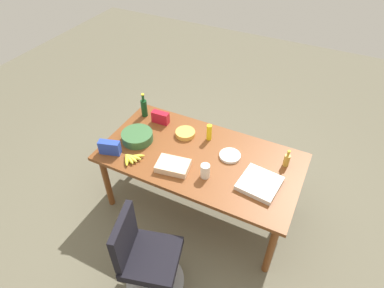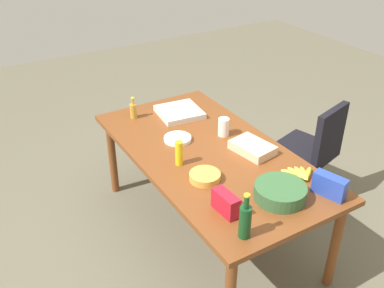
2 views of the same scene
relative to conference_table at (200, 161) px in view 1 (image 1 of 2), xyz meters
The scene contains 15 objects.
ground_plane 0.72m from the conference_table, ahead, with size 10.00×10.00×0.00m, color #645F4C.
conference_table is the anchor object (origin of this frame).
office_chair 1.12m from the conference_table, 91.32° to the right, with size 0.59×0.59×0.95m.
paper_plate_stack 0.32m from the conference_table, 24.20° to the left, with size 0.22×0.22×0.03m, color white.
salad_bowl 0.74m from the conference_table, behind, with size 0.34×0.34×0.10m, color #366136.
pizza_box 0.68m from the conference_table, ahead, with size 0.36×0.36×0.05m, color silver.
chip_bowl 0.39m from the conference_table, 142.27° to the left, with size 0.22×0.22×0.05m, color gold.
sheet_cake 0.35m from the conference_table, 121.07° to the right, with size 0.32×0.22×0.07m, color beige.
wine_bottle 0.98m from the conference_table, 159.24° to the left, with size 0.07×0.07×0.30m.
mayo_jar 0.33m from the conference_table, 56.29° to the right, with size 0.09×0.09×0.15m, color white.
chip_bag_red 0.74m from the conference_table, 154.93° to the left, with size 0.20×0.08×0.14m, color red.
banana_bunch 0.72m from the conference_table, 148.93° to the right, with size 0.21×0.23×0.04m.
dressing_bottle 0.87m from the conference_table, 17.55° to the left, with size 0.07×0.07×0.19m.
mustard_bottle 0.33m from the conference_table, 96.75° to the left, with size 0.06×0.06×0.19m, color yellow.
chip_bag_blue 0.95m from the conference_table, 156.57° to the right, with size 0.22×0.08×0.15m, color #2945B5.
Camera 1 is at (1.01, -2.23, 3.14)m, focal length 30.59 mm.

